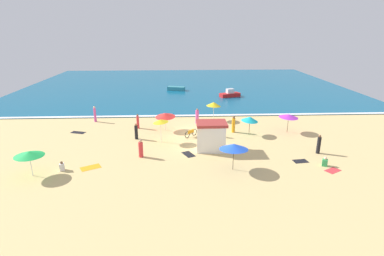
{
  "coord_description": "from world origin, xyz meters",
  "views": [
    {
      "loc": [
        -1.25,
        -31.45,
        10.89
      ],
      "look_at": [
        0.16,
        -0.99,
        0.8
      ],
      "focal_mm": 28.57,
      "sensor_mm": 36.0,
      "label": 1
    }
  ],
  "objects_px": {
    "beachgoer_1": "(138,122)",
    "beachgoer_4": "(197,117)",
    "lifeguard_cabana": "(211,136)",
    "small_boat_0": "(176,88)",
    "beachgoer_2": "(141,149)",
    "beach_umbrella_0": "(234,147)",
    "beachgoer_3": "(95,114)",
    "beach_umbrella_2": "(214,104)",
    "beachgoer_8": "(213,129)",
    "beach_umbrella_1": "(165,115)",
    "parked_bicycle": "(191,133)",
    "beach_umbrella_4": "(289,116)",
    "small_boat_1": "(230,94)",
    "beach_umbrella_5": "(29,154)",
    "beachgoer_0": "(233,125)",
    "beach_umbrella_3": "(250,119)",
    "beachgoer_9": "(325,162)",
    "beachgoer_7": "(62,167)",
    "beach_umbrella_6": "(161,121)",
    "beachgoer_5": "(136,132)",
    "beachgoer_6": "(319,145)"
  },
  "relations": [
    {
      "from": "beachgoer_2",
      "to": "beach_umbrella_2",
      "type": "bearing_deg",
      "value": 54.85
    },
    {
      "from": "beach_umbrella_4",
      "to": "beachgoer_0",
      "type": "relative_size",
      "value": 1.6
    },
    {
      "from": "beachgoer_4",
      "to": "beach_umbrella_2",
      "type": "bearing_deg",
      "value": 29.42
    },
    {
      "from": "beachgoer_2",
      "to": "small_boat_0",
      "type": "bearing_deg",
      "value": 84.13
    },
    {
      "from": "beachgoer_8",
      "to": "beach_umbrella_2",
      "type": "bearing_deg",
      "value": 83.55
    },
    {
      "from": "beach_umbrella_0",
      "to": "beachgoer_3",
      "type": "distance_m",
      "value": 19.95
    },
    {
      "from": "beachgoer_9",
      "to": "beach_umbrella_3",
      "type": "bearing_deg",
      "value": 120.1
    },
    {
      "from": "beachgoer_8",
      "to": "small_boat_1",
      "type": "distance_m",
      "value": 19.15
    },
    {
      "from": "beachgoer_4",
      "to": "beach_umbrella_3",
      "type": "bearing_deg",
      "value": -39.83
    },
    {
      "from": "beachgoer_0",
      "to": "beachgoer_6",
      "type": "bearing_deg",
      "value": -42.89
    },
    {
      "from": "beach_umbrella_6",
      "to": "beachgoer_7",
      "type": "relative_size",
      "value": 3.09
    },
    {
      "from": "beach_umbrella_2",
      "to": "beach_umbrella_6",
      "type": "distance_m",
      "value": 9.42
    },
    {
      "from": "beachgoer_3",
      "to": "beachgoer_6",
      "type": "height_order",
      "value": "beachgoer_3"
    },
    {
      "from": "beachgoer_2",
      "to": "beachgoer_3",
      "type": "relative_size",
      "value": 0.84
    },
    {
      "from": "beach_umbrella_5",
      "to": "beachgoer_0",
      "type": "relative_size",
      "value": 1.7
    },
    {
      "from": "beachgoer_0",
      "to": "beachgoer_5",
      "type": "relative_size",
      "value": 1.1
    },
    {
      "from": "beach_umbrella_6",
      "to": "beachgoer_1",
      "type": "distance_m",
      "value": 5.51
    },
    {
      "from": "beach_umbrella_2",
      "to": "lifeguard_cabana",
      "type": "bearing_deg",
      "value": -97.75
    },
    {
      "from": "beachgoer_7",
      "to": "small_boat_1",
      "type": "xyz_separation_m",
      "value": [
        17.78,
        26.03,
        0.19
      ]
    },
    {
      "from": "beach_umbrella_4",
      "to": "beachgoer_2",
      "type": "height_order",
      "value": "beach_umbrella_4"
    },
    {
      "from": "beach_umbrella_2",
      "to": "beachgoer_3",
      "type": "distance_m",
      "value": 14.39
    },
    {
      "from": "beachgoer_3",
      "to": "small_boat_0",
      "type": "bearing_deg",
      "value": 62.15
    },
    {
      "from": "lifeguard_cabana",
      "to": "beach_umbrella_6",
      "type": "xyz_separation_m",
      "value": [
        -4.75,
        2.22,
        0.82
      ]
    },
    {
      "from": "beach_umbrella_0",
      "to": "beachgoer_9",
      "type": "xyz_separation_m",
      "value": [
        7.69,
        0.35,
        -1.66
      ]
    },
    {
      "from": "beachgoer_7",
      "to": "small_boat_0",
      "type": "relative_size",
      "value": 0.24
    },
    {
      "from": "beach_umbrella_0",
      "to": "beach_umbrella_4",
      "type": "xyz_separation_m",
      "value": [
        7.52,
        8.88,
        -0.14
      ]
    },
    {
      "from": "beach_umbrella_1",
      "to": "beachgoer_3",
      "type": "relative_size",
      "value": 1.47
    },
    {
      "from": "lifeguard_cabana",
      "to": "beachgoer_2",
      "type": "xyz_separation_m",
      "value": [
        -6.34,
        -1.39,
        -0.61
      ]
    },
    {
      "from": "beachgoer_2",
      "to": "beachgoer_1",
      "type": "bearing_deg",
      "value": 98.72
    },
    {
      "from": "beach_umbrella_2",
      "to": "beachgoer_5",
      "type": "distance_m",
      "value": 10.7
    },
    {
      "from": "small_boat_1",
      "to": "beach_umbrella_6",
      "type": "bearing_deg",
      "value": -116.97
    },
    {
      "from": "beachgoer_5",
      "to": "small_boat_0",
      "type": "xyz_separation_m",
      "value": [
        3.99,
        24.72,
        -0.35
      ]
    },
    {
      "from": "beach_umbrella_2",
      "to": "beachgoer_8",
      "type": "xyz_separation_m",
      "value": [
        -0.65,
        -5.75,
        -1.3
      ]
    },
    {
      "from": "beachgoer_8",
      "to": "lifeguard_cabana",
      "type": "bearing_deg",
      "value": -99.75
    },
    {
      "from": "beach_umbrella_2",
      "to": "beach_umbrella_3",
      "type": "bearing_deg",
      "value": -60.22
    },
    {
      "from": "beachgoer_2",
      "to": "beach_umbrella_6",
      "type": "bearing_deg",
      "value": 66.25
    },
    {
      "from": "beachgoer_3",
      "to": "beach_umbrella_1",
      "type": "bearing_deg",
      "value": -22.93
    },
    {
      "from": "beach_umbrella_0",
      "to": "beachgoer_9",
      "type": "distance_m",
      "value": 7.88
    },
    {
      "from": "beachgoer_6",
      "to": "beachgoer_9",
      "type": "xyz_separation_m",
      "value": [
        -0.6,
        -2.63,
        -0.5
      ]
    },
    {
      "from": "beach_umbrella_4",
      "to": "small_boat_1",
      "type": "bearing_deg",
      "value": 100.9
    },
    {
      "from": "lifeguard_cabana",
      "to": "small_boat_0",
      "type": "height_order",
      "value": "lifeguard_cabana"
    },
    {
      "from": "beach_umbrella_1",
      "to": "parked_bicycle",
      "type": "distance_m",
      "value": 3.74
    },
    {
      "from": "beach_umbrella_2",
      "to": "beachgoer_9",
      "type": "height_order",
      "value": "beach_umbrella_2"
    },
    {
      "from": "beachgoer_5",
      "to": "beachgoer_7",
      "type": "height_order",
      "value": "beachgoer_5"
    },
    {
      "from": "beach_umbrella_1",
      "to": "beachgoer_1",
      "type": "bearing_deg",
      "value": 164.74
    },
    {
      "from": "beachgoer_1",
      "to": "beachgoer_3",
      "type": "relative_size",
      "value": 0.85
    },
    {
      "from": "beachgoer_1",
      "to": "beachgoer_4",
      "type": "height_order",
      "value": "beachgoer_4"
    },
    {
      "from": "beach_umbrella_1",
      "to": "parked_bicycle",
      "type": "relative_size",
      "value": 2.12
    },
    {
      "from": "beach_umbrella_0",
      "to": "beach_umbrella_6",
      "type": "height_order",
      "value": "beach_umbrella_6"
    },
    {
      "from": "beachgoer_6",
      "to": "beachgoer_8",
      "type": "distance_m",
      "value": 10.27
    }
  ]
}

